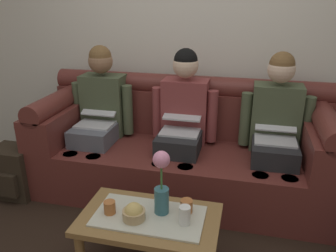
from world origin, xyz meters
TOP-DOWN VIEW (x-y plane):
  - back_wall_patterned at (0.00, 1.70)m, footprint 6.00×0.12m
  - couch at (0.00, 1.17)m, footprint 2.46×0.88m
  - person_left at (-0.74, 1.17)m, footprint 0.56×0.67m
  - person_middle at (0.00, 1.16)m, footprint 0.56×0.67m
  - person_right at (0.74, 1.17)m, footprint 0.56×0.67m
  - coffee_table at (0.00, 0.17)m, footprint 0.83×0.49m
  - flower_vase at (0.06, 0.22)m, footprint 0.10×0.10m
  - snack_bowl at (-0.08, 0.11)m, footprint 0.13×0.13m
  - cup_near_left at (0.22, 0.14)m, footprint 0.07×0.07m
  - cup_near_right at (-0.23, 0.14)m, footprint 0.07×0.07m
  - cup_far_center at (0.21, 0.25)m, footprint 0.07×0.07m
  - backpack_left at (-1.36, 0.73)m, footprint 0.33×0.31m

SIDE VIEW (x-z plane):
  - backpack_left at x=-1.36m, z-range 0.00..0.43m
  - coffee_table at x=0.00m, z-range 0.13..0.53m
  - couch at x=0.00m, z-range -0.11..0.85m
  - cup_near_right at x=-0.23m, z-range 0.40..0.48m
  - snack_bowl at x=-0.08m, z-range 0.38..0.49m
  - cup_far_center at x=0.21m, z-range 0.40..0.48m
  - cup_near_left at x=0.22m, z-range 0.40..0.51m
  - flower_vase at x=0.06m, z-range 0.40..0.80m
  - person_right at x=0.74m, z-range 0.05..1.27m
  - person_left at x=-0.74m, z-range 0.05..1.27m
  - person_middle at x=0.00m, z-range 0.05..1.27m
  - back_wall_patterned at x=0.00m, z-range 0.00..2.90m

